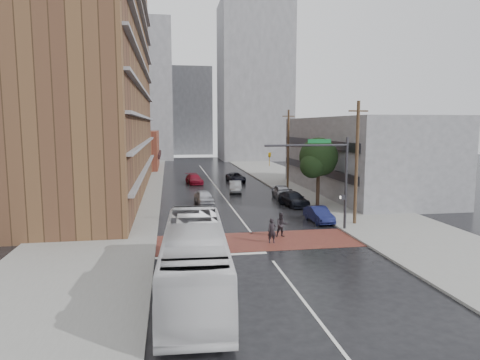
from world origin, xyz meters
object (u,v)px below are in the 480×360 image
object	(u,v)px
transit_bus	(195,259)
pedestrian_a	(272,231)
pedestrian_b	(282,225)
car_parked_near	(319,214)
suv_travel	(236,177)
car_parked_mid	(293,199)
car_travel_c	(194,179)
car_travel_b	(235,187)
car_travel_a	(204,197)
car_parked_far	(282,192)

from	to	relation	value
transit_bus	pedestrian_a	bearing A→B (deg)	57.67
pedestrian_b	car_parked_near	world-z (taller)	pedestrian_b
transit_bus	suv_travel	bearing A→B (deg)	81.49
transit_bus	car_parked_mid	bearing A→B (deg)	65.30
car_parked_near	car_travel_c	bearing A→B (deg)	106.37
pedestrian_a	car_travel_b	xyz separation A→B (m)	(0.96, 22.70, -0.18)
transit_bus	car_travel_b	bearing A→B (deg)	80.75
car_parked_mid	car_parked_near	bearing A→B (deg)	-98.05
pedestrian_a	car_parked_near	size ratio (longest dim) A/B	0.43
transit_bus	car_travel_a	distance (m)	23.70
pedestrian_a	car_travel_a	world-z (taller)	pedestrian_a
car_parked_mid	transit_bus	bearing A→B (deg)	-125.84
pedestrian_b	car_travel_b	distance (m)	21.25
car_parked_mid	car_parked_far	bearing A→B (deg)	81.95
pedestrian_b	suv_travel	world-z (taller)	pedestrian_b
transit_bus	car_parked_far	bearing A→B (deg)	69.43
pedestrian_a	suv_travel	world-z (taller)	pedestrian_a
pedestrian_b	suv_travel	bearing A→B (deg)	86.44
transit_bus	car_parked_far	xyz separation A→B (m)	(11.20, 25.57, -0.97)
car_travel_a	suv_travel	xyz separation A→B (m)	(5.90, 16.63, -0.06)
pedestrian_a	car_travel_a	size ratio (longest dim) A/B	0.40
pedestrian_b	suv_travel	xyz separation A→B (m)	(1.39, 30.59, -0.23)
car_travel_c	car_parked_near	distance (m)	26.84
pedestrian_a	pedestrian_b	xyz separation A→B (m)	(1.07, 1.45, 0.03)
suv_travel	car_parked_near	size ratio (longest dim) A/B	1.20
car_travel_a	car_parked_near	size ratio (longest dim) A/B	1.07
car_parked_near	car_parked_far	xyz separation A→B (m)	(0.00, 11.77, 0.09)
car_travel_c	suv_travel	distance (m)	6.10
car_parked_near	car_parked_mid	distance (m)	7.45
car_travel_c	car_travel_a	bearing A→B (deg)	-98.15
pedestrian_b	car_parked_far	distance (m)	16.56
pedestrian_b	car_travel_a	world-z (taller)	pedestrian_b
pedestrian_b	suv_travel	size ratio (longest dim) A/B	0.38
transit_bus	suv_travel	size ratio (longest dim) A/B	2.61
car_travel_b	pedestrian_a	bearing A→B (deg)	-84.67
car_parked_far	car_travel_b	bearing A→B (deg)	131.23
car_travel_a	car_parked_near	distance (m)	13.18
car_parked_far	pedestrian_a	bearing A→B (deg)	-106.22
car_parked_far	pedestrian_b	bearing A→B (deg)	-104.18
pedestrian_b	car_travel_c	xyz separation A→B (m)	(-4.61, 29.51, -0.22)
car_parked_mid	car_parked_far	size ratio (longest dim) A/B	1.08
pedestrian_b	car_parked_mid	bearing A→B (deg)	68.61
pedestrian_b	car_travel_c	distance (m)	29.86
pedestrian_a	car_travel_a	distance (m)	15.80
car_travel_a	car_travel_b	xyz separation A→B (m)	(4.40, 7.28, -0.05)
pedestrian_b	car_travel_c	size ratio (longest dim) A/B	0.39
pedestrian_a	suv_travel	bearing A→B (deg)	81.90
car_travel_a	car_parked_near	xyz separation A→B (m)	(8.85, -9.76, -0.07)
car_travel_b	car_parked_mid	distance (m)	10.57
transit_bus	pedestrian_b	bearing A→B (deg)	57.53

